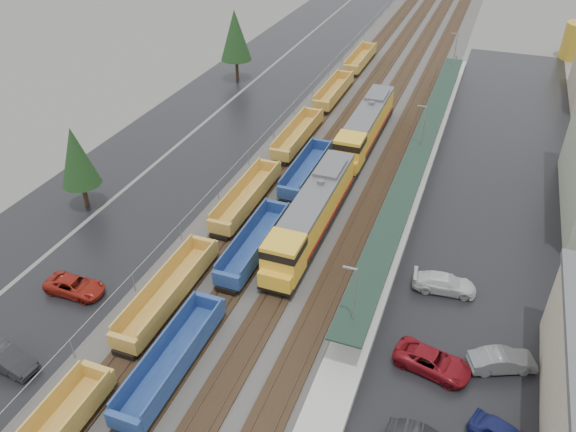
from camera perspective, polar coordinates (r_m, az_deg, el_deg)
name	(u,v)px	position (r m, az deg, el deg)	size (l,w,h in m)	color
ballast_strip	(360,124)	(78.06, 7.34, 9.22)	(20.00, 160.00, 0.08)	#302D2B
trackbed	(360,124)	(78.01, 7.34, 9.30)	(14.60, 160.00, 0.22)	black
west_parking_lot	(259,109)	(82.38, -2.98, 10.79)	(10.00, 160.00, 0.02)	black
west_road	(197,100)	(86.58, -9.21, 11.57)	(9.00, 160.00, 0.02)	black
east_commuter_lot	(502,184)	(67.67, 20.91, 3.02)	(16.00, 100.00, 0.02)	black
station_platform	(418,165)	(67.51, 13.09, 5.12)	(3.00, 80.00, 8.00)	#9E9B93
chainlink_fence	(291,108)	(78.52, 0.29, 10.91)	(0.08, 160.04, 2.02)	gray
tree_west_near	(76,157)	(60.47, -20.72, 5.66)	(3.96, 3.96, 9.00)	#332316
tree_west_far	(235,35)	(91.76, -5.38, 17.83)	(4.84, 4.84, 11.00)	#332316
locomotive_lead	(311,216)	(53.44, 2.37, 0.04)	(3.16, 20.82, 4.71)	black
locomotive_trail	(365,128)	(71.24, 7.82, 8.87)	(3.16, 20.82, 4.71)	black
well_string_yellow	(247,197)	(58.90, -4.17, 1.90)	(2.53, 108.77, 2.24)	#A88B2E
well_string_blue	(173,360)	(42.47, -11.62, -14.12)	(2.54, 72.18, 2.25)	navy
parked_car_west_b	(6,358)	(46.91, -26.74, -12.80)	(4.95, 1.73, 1.63)	black
parked_car_west_c	(75,286)	(51.31, -20.85, -6.68)	(5.22, 2.41, 1.45)	maroon
parked_car_east_b	(432,362)	(43.30, 14.46, -14.14)	(5.57, 2.57, 1.55)	maroon
parked_car_east_c	(444,283)	(50.01, 15.61, -6.61)	(5.35, 2.17, 1.55)	silver
parked_car_east_e	(502,361)	(44.82, 20.95, -13.58)	(4.87, 1.70, 1.60)	slate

